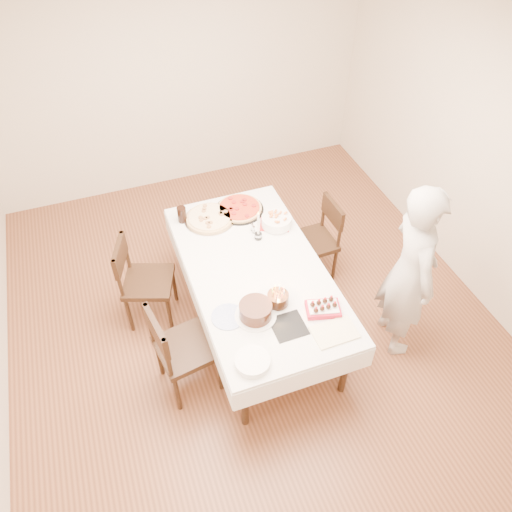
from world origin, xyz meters
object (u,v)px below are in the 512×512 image
object	(u,v)px
cola_glass	(182,214)
strawberry_box	(323,308)
chair_left_dessert	(187,348)
person	(410,272)
layer_cake	(256,311)
pasta_bowl	(276,221)
chair_right_savory	(313,242)
chair_left_savory	(149,282)
pizza_white	(210,218)
birthday_cake	(278,296)
dining_table	(256,297)
pizza_pepperoni	(239,208)
taper_candle	(258,225)

from	to	relation	value
cola_glass	strawberry_box	xyz separation A→B (m)	(0.78, -1.46, -0.05)
chair_left_dessert	person	bearing A→B (deg)	165.27
person	layer_cake	world-z (taller)	person
person	pasta_bowl	bearing A→B (deg)	45.80
chair_right_savory	chair_left_savory	size ratio (longest dim) A/B	0.96
strawberry_box	person	bearing A→B (deg)	2.47
layer_cake	cola_glass	bearing A→B (deg)	101.00
pizza_white	pasta_bowl	bearing A→B (deg)	-27.25
birthday_cake	strawberry_box	distance (m)	0.37
layer_cake	pizza_white	bearing A→B (deg)	90.48
cola_glass	chair_left_savory	bearing A→B (deg)	-138.51
pasta_bowl	chair_left_dessert	bearing A→B (deg)	-142.21
dining_table	person	distance (m)	1.38
chair_right_savory	strawberry_box	xyz separation A→B (m)	(-0.42, -1.05, 0.33)
pasta_bowl	cola_glass	size ratio (longest dim) A/B	1.76
pizza_white	chair_left_dessert	bearing A→B (deg)	-115.52
pizza_pepperoni	strawberry_box	size ratio (longest dim) A/B	1.75
chair_left_dessert	cola_glass	size ratio (longest dim) A/B	6.10
dining_table	taper_candle	distance (m)	0.66
pasta_bowl	strawberry_box	distance (m)	1.09
dining_table	pasta_bowl	size ratio (longest dim) A/B	7.56
dining_table	cola_glass	bearing A→B (deg)	117.60
taper_candle	strawberry_box	world-z (taller)	taper_candle
pizza_white	birthday_cake	world-z (taller)	birthday_cake
pizza_pepperoni	layer_cake	world-z (taller)	layer_cake
chair_left_dessert	birthday_cake	size ratio (longest dim) A/B	5.64
chair_right_savory	taper_candle	bearing A→B (deg)	-175.12
taper_candle	cola_glass	xyz separation A→B (m)	(-0.59, 0.48, -0.08)
strawberry_box	pizza_white	bearing A→B (deg)	111.05
birthday_cake	pasta_bowl	bearing A→B (deg)	68.80
dining_table	pizza_pepperoni	distance (m)	0.91
taper_candle	pasta_bowl	bearing A→B (deg)	26.48
layer_cake	birthday_cake	size ratio (longest dim) A/B	1.92
cola_glass	strawberry_box	world-z (taller)	cola_glass
person	layer_cake	bearing A→B (deg)	95.53
chair_left_dessert	pizza_pepperoni	world-z (taller)	chair_left_dessert
dining_table	pasta_bowl	bearing A→B (deg)	51.18
chair_left_savory	person	xyz separation A→B (m)	(2.04, -1.02, 0.40)
chair_left_savory	strawberry_box	world-z (taller)	chair_left_savory
layer_cake	strawberry_box	distance (m)	0.54
person	pizza_white	bearing A→B (deg)	54.59
dining_table	person	bearing A→B (deg)	-27.15
dining_table	chair_left_savory	bearing A→B (deg)	153.99
chair_left_savory	person	bearing A→B (deg)	173.31
chair_left_savory	person	world-z (taller)	person
dining_table	chair_right_savory	distance (m)	0.88
strawberry_box	pasta_bowl	bearing A→B (deg)	88.02
taper_candle	layer_cake	world-z (taller)	taper_candle
dining_table	layer_cake	xyz separation A→B (m)	(-0.18, -0.48, 0.44)
cola_glass	layer_cake	distance (m)	1.35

